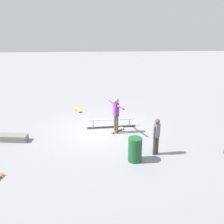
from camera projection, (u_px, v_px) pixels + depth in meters
The scene contains 8 objects.
ground_plane at pixel (100, 131), 12.61m from camera, with size 60.00×60.00×0.00m, color gray.
grind_rail at pixel (111, 124), 12.96m from camera, with size 2.46×0.41×0.43m.
skate_ledge at pixel (1, 137), 11.60m from camera, with size 2.42×0.46×0.28m, color gray.
skater_main at pixel (116, 113), 12.06m from camera, with size 0.66×1.29×1.73m.
skateboard_main at pixel (117, 130), 12.55m from camera, with size 0.73×0.68×0.09m.
bystander_grey_shirt at pixel (156, 135), 10.17m from camera, with size 0.34×0.26×1.54m.
loose_skateboard_yellow at pixel (78, 110), 15.25m from camera, with size 0.51×0.81×0.09m.
trash_bin at pixel (135, 149), 9.85m from camera, with size 0.53×0.53×0.96m, color #1E592D.
Camera 1 is at (0.05, 11.52, 5.25)m, focal length 41.48 mm.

